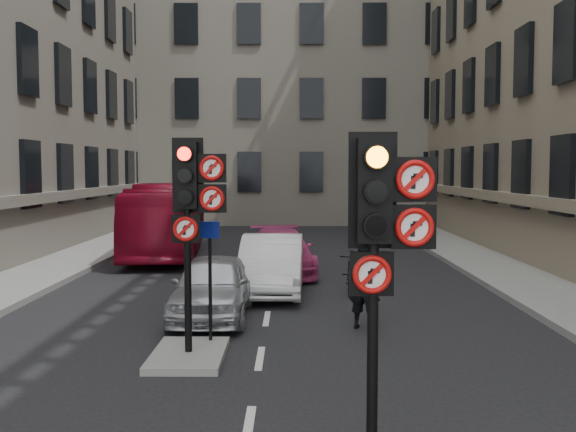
{
  "coord_description": "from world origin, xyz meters",
  "views": [
    {
      "loc": [
        0.53,
        -6.09,
        3.18
      ],
      "look_at": [
        0.49,
        2.17,
        2.6
      ],
      "focal_mm": 42.0,
      "sensor_mm": 36.0,
      "label": 1
    }
  ],
  "objects_px": {
    "signal_far": "(192,198)",
    "car_white": "(272,264)",
    "car_silver": "(213,286)",
    "signal_near": "(382,226)",
    "bus_red": "(167,219)",
    "motorcycle": "(351,272)",
    "motorcyclist": "(364,284)",
    "info_sign": "(210,264)",
    "car_pink": "(280,252)"
  },
  "relations": [
    {
      "from": "signal_far",
      "to": "car_white",
      "type": "relative_size",
      "value": 0.8
    },
    {
      "from": "car_silver",
      "to": "car_white",
      "type": "height_order",
      "value": "car_white"
    },
    {
      "from": "signal_near",
      "to": "car_white",
      "type": "height_order",
      "value": "signal_near"
    },
    {
      "from": "signal_near",
      "to": "car_silver",
      "type": "relative_size",
      "value": 0.91
    },
    {
      "from": "bus_red",
      "to": "motorcycle",
      "type": "bearing_deg",
      "value": -56.43
    },
    {
      "from": "motorcyclist",
      "to": "signal_far",
      "type": "bearing_deg",
      "value": 57.66
    },
    {
      "from": "bus_red",
      "to": "signal_near",
      "type": "bearing_deg",
      "value": -77.23
    },
    {
      "from": "signal_far",
      "to": "car_silver",
      "type": "bearing_deg",
      "value": 90.83
    },
    {
      "from": "signal_far",
      "to": "motorcyclist",
      "type": "xyz_separation_m",
      "value": [
        3.08,
        2.11,
        -1.79
      ]
    },
    {
      "from": "signal_far",
      "to": "info_sign",
      "type": "height_order",
      "value": "signal_far"
    },
    {
      "from": "signal_near",
      "to": "bus_red",
      "type": "bearing_deg",
      "value": 107.46
    },
    {
      "from": "info_sign",
      "to": "signal_far",
      "type": "bearing_deg",
      "value": -100.14
    },
    {
      "from": "motorcyclist",
      "to": "info_sign",
      "type": "xyz_separation_m",
      "value": [
        -2.89,
        -1.37,
        0.59
      ]
    },
    {
      "from": "car_pink",
      "to": "bus_red",
      "type": "relative_size",
      "value": 0.49
    },
    {
      "from": "bus_red",
      "to": "motorcycle",
      "type": "relative_size",
      "value": 5.33
    },
    {
      "from": "car_white",
      "to": "motorcyclist",
      "type": "xyz_separation_m",
      "value": [
        1.95,
        -3.93,
        0.17
      ]
    },
    {
      "from": "signal_near",
      "to": "car_white",
      "type": "xyz_separation_m",
      "value": [
        -1.47,
        10.04,
        -1.85
      ]
    },
    {
      "from": "car_pink",
      "to": "signal_near",
      "type": "bearing_deg",
      "value": -90.26
    },
    {
      "from": "motorcyclist",
      "to": "info_sign",
      "type": "relative_size",
      "value": 0.85
    },
    {
      "from": "motorcycle",
      "to": "motorcyclist",
      "type": "distance_m",
      "value": 3.84
    },
    {
      "from": "car_silver",
      "to": "motorcyclist",
      "type": "xyz_separation_m",
      "value": [
        3.13,
        -1.0,
        0.24
      ]
    },
    {
      "from": "car_pink",
      "to": "bus_red",
      "type": "distance_m",
      "value": 6.27
    },
    {
      "from": "signal_near",
      "to": "motorcyclist",
      "type": "bearing_deg",
      "value": 85.5
    },
    {
      "from": "signal_far",
      "to": "motorcycle",
      "type": "distance_m",
      "value": 7.06
    },
    {
      "from": "bus_red",
      "to": "motorcyclist",
      "type": "relative_size",
      "value": 5.23
    },
    {
      "from": "motorcycle",
      "to": "motorcyclist",
      "type": "xyz_separation_m",
      "value": [
        -0.07,
        -3.82,
        0.37
      ]
    },
    {
      "from": "signal_near",
      "to": "car_white",
      "type": "bearing_deg",
      "value": 98.3
    },
    {
      "from": "signal_far",
      "to": "car_white",
      "type": "bearing_deg",
      "value": 79.36
    },
    {
      "from": "car_white",
      "to": "bus_red",
      "type": "relative_size",
      "value": 0.47
    },
    {
      "from": "signal_far",
      "to": "info_sign",
      "type": "bearing_deg",
      "value": 75.29
    },
    {
      "from": "signal_far",
      "to": "motorcycle",
      "type": "height_order",
      "value": "signal_far"
    },
    {
      "from": "bus_red",
      "to": "motorcycle",
      "type": "distance_m",
      "value": 9.9
    },
    {
      "from": "car_white",
      "to": "motorcycle",
      "type": "xyz_separation_m",
      "value": [
        2.01,
        -0.11,
        -0.2
      ]
    },
    {
      "from": "car_pink",
      "to": "info_sign",
      "type": "distance_m",
      "value": 8.49
    },
    {
      "from": "signal_near",
      "to": "motorcycle",
      "type": "bearing_deg",
      "value": 86.83
    },
    {
      "from": "signal_near",
      "to": "motorcyclist",
      "type": "xyz_separation_m",
      "value": [
        0.48,
        6.11,
        -1.67
      ]
    },
    {
      "from": "car_silver",
      "to": "motorcyclist",
      "type": "height_order",
      "value": "motorcyclist"
    },
    {
      "from": "signal_far",
      "to": "motorcycle",
      "type": "bearing_deg",
      "value": 62.03
    },
    {
      "from": "bus_red",
      "to": "info_sign",
      "type": "bearing_deg",
      "value": -80.99
    },
    {
      "from": "motorcyclist",
      "to": "car_white",
      "type": "bearing_deg",
      "value": -40.44
    },
    {
      "from": "car_silver",
      "to": "car_pink",
      "type": "distance_m",
      "value": 6.14
    },
    {
      "from": "car_white",
      "to": "info_sign",
      "type": "relative_size",
      "value": 2.09
    },
    {
      "from": "bus_red",
      "to": "info_sign",
      "type": "distance_m",
      "value": 13.32
    },
    {
      "from": "signal_near",
      "to": "car_pink",
      "type": "distance_m",
      "value": 13.32
    },
    {
      "from": "car_silver",
      "to": "info_sign",
      "type": "distance_m",
      "value": 2.53
    },
    {
      "from": "car_silver",
      "to": "motorcyclist",
      "type": "relative_size",
      "value": 2.17
    },
    {
      "from": "car_silver",
      "to": "car_pink",
      "type": "xyz_separation_m",
      "value": [
        1.33,
        6.0,
        -0.0
      ]
    },
    {
      "from": "info_sign",
      "to": "car_pink",
      "type": "bearing_deg",
      "value": 87.14
    },
    {
      "from": "bus_red",
      "to": "car_pink",
      "type": "bearing_deg",
      "value": -51.74
    },
    {
      "from": "signal_near",
      "to": "motorcyclist",
      "type": "distance_m",
      "value": 6.36
    }
  ]
}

